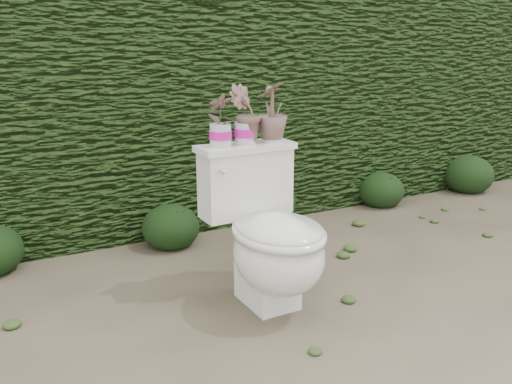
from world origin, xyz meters
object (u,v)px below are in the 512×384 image
toilet (270,238)px  potted_plant_center (245,116)px  potted_plant_right (272,113)px  potted_plant_left (220,121)px

toilet → potted_plant_center: size_ratio=2.77×
toilet → potted_plant_right: potted_plant_right is taller
potted_plant_left → potted_plant_center: (0.14, 0.00, 0.02)m
toilet → potted_plant_right: size_ratio=2.71×
toilet → potted_plant_right: (0.15, 0.24, 0.56)m
potted_plant_left → potted_plant_center: bearing=175.6°
potted_plant_left → potted_plant_center: potted_plant_center is taller
toilet → potted_plant_left: size_ratio=3.14×
potted_plant_center → potted_plant_right: (0.16, 0.01, 0.00)m
toilet → potted_plant_left: (-0.15, 0.24, 0.54)m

